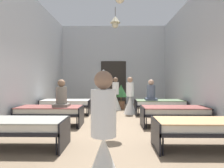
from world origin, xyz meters
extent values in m
cube|color=#8C755B|center=(0.00, 0.00, -0.05)|extent=(6.36, 11.25, 0.10)
cube|color=silver|center=(0.00, 5.43, 2.19)|extent=(6.16, 0.20, 4.38)
cube|color=silver|center=(-2.98, 0.00, 2.19)|extent=(0.20, 10.65, 4.38)
cube|color=silver|center=(2.98, 0.00, 2.19)|extent=(0.20, 10.65, 4.38)
cube|color=#2D2823|center=(0.00, 5.31, 1.20)|extent=(1.40, 0.06, 2.40)
cylinder|color=brown|center=(0.10, 2.49, 4.20)|extent=(0.02, 0.02, 0.35)
cone|color=beige|center=(0.10, 2.49, 3.88)|extent=(0.44, 0.44, 0.28)
sphere|color=beige|center=(0.10, 2.49, 3.66)|extent=(0.28, 0.28, 0.28)
cylinder|color=black|center=(-0.96, -2.26, 0.17)|extent=(0.03, 0.03, 0.34)
cylinder|color=black|center=(-0.96, -1.54, 0.17)|extent=(0.03, 0.03, 0.34)
cube|color=black|center=(-1.83, -1.90, 0.38)|extent=(1.90, 0.84, 0.07)
cube|color=black|center=(-0.90, -1.90, 0.29)|extent=(0.04, 0.84, 0.57)
cube|color=silver|center=(-1.83, -1.90, 0.48)|extent=(1.82, 0.78, 0.14)
cube|color=#9E9E93|center=(-1.83, -1.90, 0.56)|extent=(1.86, 0.82, 0.02)
cylinder|color=black|center=(0.96, -2.26, 0.17)|extent=(0.03, 0.03, 0.34)
cylinder|color=black|center=(0.96, -1.54, 0.17)|extent=(0.03, 0.03, 0.34)
cube|color=black|center=(1.83, -1.90, 0.38)|extent=(1.90, 0.84, 0.07)
cube|color=black|center=(0.90, -1.90, 0.29)|extent=(0.04, 0.84, 0.57)
cube|color=silver|center=(1.83, -1.90, 0.48)|extent=(1.82, 0.78, 0.14)
cube|color=tan|center=(1.83, -1.90, 0.56)|extent=(1.86, 0.82, 0.02)
cylinder|color=black|center=(-2.70, -0.36, 0.17)|extent=(0.03, 0.03, 0.34)
cylinder|color=black|center=(-2.70, 0.36, 0.17)|extent=(0.03, 0.03, 0.34)
cylinder|color=black|center=(-0.96, -0.36, 0.17)|extent=(0.03, 0.03, 0.34)
cylinder|color=black|center=(-0.96, 0.36, 0.17)|extent=(0.03, 0.03, 0.34)
cube|color=black|center=(-1.83, 0.00, 0.38)|extent=(1.90, 0.84, 0.07)
cube|color=black|center=(-2.76, 0.00, 0.29)|extent=(0.04, 0.84, 0.57)
cube|color=black|center=(-0.90, 0.00, 0.29)|extent=(0.04, 0.84, 0.57)
cube|color=silver|center=(-1.83, 0.00, 0.48)|extent=(1.82, 0.78, 0.14)
cube|color=#8C4C47|center=(-1.83, 0.00, 0.56)|extent=(1.86, 0.82, 0.02)
cylinder|color=black|center=(0.96, -0.36, 0.17)|extent=(0.03, 0.03, 0.34)
cylinder|color=black|center=(0.96, 0.36, 0.17)|extent=(0.03, 0.03, 0.34)
cylinder|color=black|center=(2.70, -0.36, 0.17)|extent=(0.03, 0.03, 0.34)
cylinder|color=black|center=(2.70, 0.36, 0.17)|extent=(0.03, 0.03, 0.34)
cube|color=black|center=(1.83, 0.00, 0.38)|extent=(1.90, 0.84, 0.07)
cube|color=black|center=(0.90, 0.00, 0.29)|extent=(0.04, 0.84, 0.57)
cube|color=black|center=(2.76, 0.00, 0.29)|extent=(0.04, 0.84, 0.57)
cube|color=silver|center=(1.83, 0.00, 0.48)|extent=(1.82, 0.78, 0.14)
cube|color=#8C4C47|center=(1.83, 0.00, 0.56)|extent=(1.86, 0.82, 0.02)
cylinder|color=black|center=(-2.70, 1.54, 0.17)|extent=(0.03, 0.03, 0.34)
cylinder|color=black|center=(-2.70, 2.26, 0.17)|extent=(0.03, 0.03, 0.34)
cylinder|color=black|center=(-0.96, 1.54, 0.17)|extent=(0.03, 0.03, 0.34)
cylinder|color=black|center=(-0.96, 2.26, 0.17)|extent=(0.03, 0.03, 0.34)
cube|color=black|center=(-1.83, 1.90, 0.38)|extent=(1.90, 0.84, 0.07)
cube|color=black|center=(-2.76, 1.90, 0.29)|extent=(0.04, 0.84, 0.57)
cube|color=black|center=(-0.90, 1.90, 0.29)|extent=(0.04, 0.84, 0.57)
cube|color=white|center=(-1.83, 1.90, 0.48)|extent=(1.82, 0.78, 0.14)
cube|color=beige|center=(-1.83, 1.90, 0.56)|extent=(1.86, 0.82, 0.02)
cylinder|color=black|center=(0.96, 1.54, 0.17)|extent=(0.03, 0.03, 0.34)
cylinder|color=black|center=(0.96, 2.26, 0.17)|extent=(0.03, 0.03, 0.34)
cylinder|color=black|center=(2.70, 1.54, 0.17)|extent=(0.03, 0.03, 0.34)
cylinder|color=black|center=(2.70, 2.26, 0.17)|extent=(0.03, 0.03, 0.34)
cube|color=black|center=(1.83, 1.90, 0.38)|extent=(1.90, 0.84, 0.07)
cube|color=black|center=(0.90, 1.90, 0.29)|extent=(0.04, 0.84, 0.57)
cube|color=black|center=(2.76, 1.90, 0.29)|extent=(0.04, 0.84, 0.57)
cube|color=white|center=(1.83, 1.90, 0.48)|extent=(1.82, 0.78, 0.14)
cube|color=slate|center=(1.83, 1.90, 0.56)|extent=(1.86, 0.82, 0.02)
cone|color=white|center=(0.11, 3.10, 0.35)|extent=(0.52, 0.52, 0.70)
cylinder|color=white|center=(0.11, 3.10, 0.97)|extent=(0.30, 0.30, 0.55)
sphere|color=#846047|center=(0.11, 3.10, 1.36)|extent=(0.22, 0.22, 0.22)
cone|color=white|center=(0.11, 3.10, 1.44)|extent=(0.18, 0.18, 0.10)
cone|color=white|center=(-0.03, -3.48, 0.35)|extent=(0.52, 0.52, 0.70)
cylinder|color=white|center=(-0.03, -3.48, 0.97)|extent=(0.30, 0.30, 0.55)
sphere|color=#A87A5B|center=(-0.03, -3.48, 1.36)|extent=(0.22, 0.22, 0.22)
cone|color=white|center=(-0.03, -3.48, 1.44)|extent=(0.18, 0.18, 0.10)
cone|color=white|center=(0.69, 2.08, 0.35)|extent=(0.52, 0.52, 0.70)
cylinder|color=white|center=(0.69, 2.08, 0.97)|extent=(0.30, 0.30, 0.55)
sphere|color=#A87A5B|center=(0.69, 2.08, 1.36)|extent=(0.22, 0.22, 0.22)
cone|color=white|center=(0.69, 2.08, 1.44)|extent=(0.18, 0.18, 0.10)
cylinder|color=#515B70|center=(1.48, 1.82, 0.86)|extent=(0.32, 0.32, 0.58)
cube|color=#515B70|center=(1.48, 1.82, 0.61)|extent=(0.44, 0.44, 0.08)
sphere|color=tan|center=(1.48, 1.82, 1.26)|extent=(0.22, 0.22, 0.22)
cylinder|color=slate|center=(-1.48, -0.02, 0.86)|extent=(0.32, 0.32, 0.58)
cube|color=slate|center=(-1.48, -0.02, 0.61)|extent=(0.44, 0.44, 0.08)
sphere|color=#846047|center=(-1.48, -0.02, 1.26)|extent=(0.22, 0.22, 0.22)
cylinder|color=brown|center=(0.37, 3.33, 0.19)|extent=(0.33, 0.33, 0.37)
cylinder|color=brown|center=(0.37, 3.33, 0.47)|extent=(0.06, 0.06, 0.20)
cone|color=#2D6633|center=(0.37, 3.33, 0.85)|extent=(0.57, 0.57, 0.56)
camera|label=1|loc=(0.11, -5.78, 1.36)|focal=31.63mm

